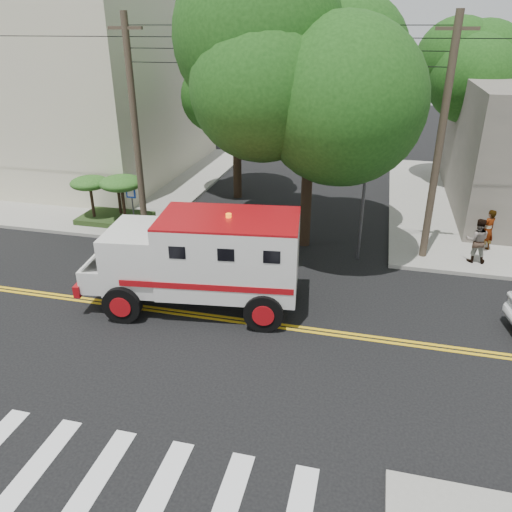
# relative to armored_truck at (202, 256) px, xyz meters

# --- Properties ---
(ground) EXTENTS (100.00, 100.00, 0.00)m
(ground) POSITION_rel_armored_truck_xyz_m (0.96, -0.65, -1.80)
(ground) COLOR black
(ground) RESTS_ON ground
(sidewalk_nw) EXTENTS (17.00, 17.00, 0.15)m
(sidewalk_nw) POSITION_rel_armored_truck_xyz_m (-12.54, 12.85, -1.73)
(sidewalk_nw) COLOR gray
(sidewalk_nw) RESTS_ON ground
(building_left) EXTENTS (16.00, 14.00, 10.00)m
(building_left) POSITION_rel_armored_truck_xyz_m (-14.54, 14.35, 3.35)
(building_left) COLOR beige
(building_left) RESTS_ON sidewalk_nw
(utility_pole_left) EXTENTS (0.28, 0.28, 9.00)m
(utility_pole_left) POSITION_rel_armored_truck_xyz_m (-4.64, 5.35, 2.70)
(utility_pole_left) COLOR #382D23
(utility_pole_left) RESTS_ON ground
(utility_pole_right) EXTENTS (0.28, 0.28, 9.00)m
(utility_pole_right) POSITION_rel_armored_truck_xyz_m (7.26, 5.55, 2.70)
(utility_pole_right) COLOR #382D23
(utility_pole_right) RESTS_ON ground
(tree_main) EXTENTS (6.08, 5.70, 9.85)m
(tree_main) POSITION_rel_armored_truck_xyz_m (2.90, 5.56, 5.40)
(tree_main) COLOR black
(tree_main) RESTS_ON ground
(tree_left) EXTENTS (4.48, 4.20, 7.70)m
(tree_left) POSITION_rel_armored_truck_xyz_m (-1.72, 11.14, 3.93)
(tree_left) COLOR black
(tree_left) RESTS_ON ground
(tree_right) EXTENTS (4.80, 4.50, 8.20)m
(tree_right) POSITION_rel_armored_truck_xyz_m (9.81, 15.12, 4.29)
(tree_right) COLOR black
(tree_right) RESTS_ON ground
(traffic_signal) EXTENTS (0.15, 0.18, 3.60)m
(traffic_signal) POSITION_rel_armored_truck_xyz_m (4.76, 4.95, 0.42)
(traffic_signal) COLOR #3F3F42
(traffic_signal) RESTS_ON ground
(accessibility_sign) EXTENTS (0.45, 0.10, 2.02)m
(accessibility_sign) POSITION_rel_armored_truck_xyz_m (-5.24, 5.52, -0.44)
(accessibility_sign) COLOR #3F3F42
(accessibility_sign) RESTS_ON ground
(palm_planter) EXTENTS (3.52, 2.63, 2.36)m
(palm_planter) POSITION_rel_armored_truck_xyz_m (-6.48, 5.98, -0.15)
(palm_planter) COLOR #1E3314
(palm_planter) RESTS_ON sidewalk_nw
(armored_truck) EXTENTS (7.22, 3.54, 3.17)m
(armored_truck) POSITION_rel_armored_truck_xyz_m (0.00, 0.00, 0.00)
(armored_truck) COLOR silver
(armored_truck) RESTS_ON ground
(pedestrian_a) EXTENTS (0.75, 0.71, 1.73)m
(pedestrian_a) POSITION_rel_armored_truck_xyz_m (9.73, 6.70, -0.79)
(pedestrian_a) COLOR gray
(pedestrian_a) RESTS_ON sidewalk_ne
(pedestrian_b) EXTENTS (0.87, 0.68, 1.76)m
(pedestrian_b) POSITION_rel_armored_truck_xyz_m (9.14, 5.45, -0.77)
(pedestrian_b) COLOR gray
(pedestrian_b) RESTS_ON sidewalk_ne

